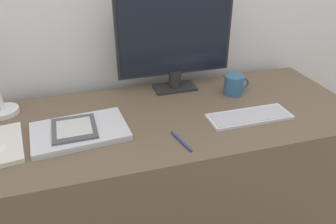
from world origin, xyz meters
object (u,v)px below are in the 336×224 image
(laptop, at_px, (80,131))
(coffee_mug, at_px, (234,85))
(keyboard, at_px, (249,116))
(ereader, at_px, (74,128))
(pen, at_px, (181,141))
(monitor, at_px, (175,40))

(laptop, relative_size, coffee_mug, 3.01)
(keyboard, bearing_deg, ereader, 173.89)
(ereader, bearing_deg, keyboard, -6.11)
(pen, bearing_deg, ereader, 156.30)
(laptop, relative_size, pen, 2.68)
(monitor, bearing_deg, coffee_mug, -28.20)
(keyboard, height_order, laptop, laptop)
(laptop, height_order, pen, laptop)
(pen, bearing_deg, coffee_mug, 40.81)
(monitor, relative_size, laptop, 1.46)
(keyboard, xyz_separation_m, pen, (-0.32, -0.09, -0.00))
(laptop, height_order, coffee_mug, coffee_mug)
(ereader, bearing_deg, laptop, 1.99)
(monitor, bearing_deg, laptop, -148.59)
(laptop, bearing_deg, pen, -24.84)
(monitor, relative_size, keyboard, 1.56)
(monitor, distance_m, coffee_mug, 0.33)
(keyboard, distance_m, laptop, 0.67)
(keyboard, xyz_separation_m, laptop, (-0.66, 0.07, 0.00))
(monitor, height_order, pen, monitor)
(monitor, bearing_deg, ereader, -149.47)
(ereader, xyz_separation_m, pen, (0.36, -0.16, -0.02))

